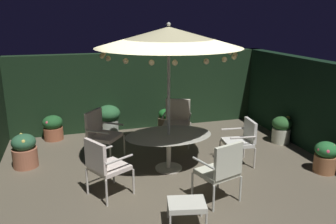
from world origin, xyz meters
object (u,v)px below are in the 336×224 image
patio_chair_north (242,138)px  ottoman_footrest (187,205)px  potted_plant_right_near (165,121)px  patio_chair_east (101,131)px  patio_chair_southeast (104,164)px  potted_plant_front_corner (53,127)px  patio_dining_table (169,140)px  patio_chair_south (221,168)px  potted_plant_back_left (281,129)px  potted_plant_left_near (109,118)px  patio_chair_northeast (177,119)px  patio_umbrella (169,37)px  potted_plant_back_center (25,151)px  potted_plant_right_far (326,157)px

patio_chair_north → ottoman_footrest: patio_chair_north is taller
potted_plant_right_near → patio_chair_east: bearing=-144.5°
patio_chair_southeast → potted_plant_right_near: size_ratio=1.64×
potted_plant_front_corner → patio_dining_table: bearing=-47.5°
patio_chair_south → potted_plant_back_left: 3.28m
patio_chair_east → ottoman_footrest: 2.93m
patio_chair_east → potted_plant_front_corner: (-1.00, 1.49, -0.29)m
potted_plant_front_corner → potted_plant_left_near: (1.35, 0.10, 0.09)m
patio_chair_north → patio_chair_northeast: 1.77m
patio_umbrella → ottoman_footrest: (-0.29, -1.87, -2.22)m
patio_chair_east → potted_plant_front_corner: 1.82m
patio_chair_east → potted_plant_right_near: (1.75, 1.25, -0.29)m
patio_chair_east → patio_chair_south: (1.63, -2.34, -0.01)m
patio_chair_southeast → ottoman_footrest: bearing=-48.4°
patio_chair_east → patio_chair_south: bearing=-55.1°
patio_dining_table → ottoman_footrest: bearing=-98.8°
patio_chair_north → patio_chair_northeast: bearing=119.2°
patio_chair_north → potted_plant_front_corner: 4.49m
potted_plant_back_left → potted_plant_right_near: bearing=148.1°
patio_dining_table → ottoman_footrest: size_ratio=2.76×
patio_chair_northeast → patio_chair_east: (-1.81, -0.47, 0.02)m
patio_chair_northeast → potted_plant_front_corner: size_ratio=1.69×
patio_chair_east → potted_plant_back_left: size_ratio=1.63×
patio_dining_table → potted_plant_back_left: patio_dining_table is taller
patio_umbrella → potted_plant_right_near: (0.55, 2.15, -2.22)m
patio_chair_north → patio_chair_southeast: bearing=-168.8°
patio_umbrella → potted_plant_left_near: patio_umbrella is taller
patio_chair_northeast → potted_plant_back_center: size_ratio=1.49×
patio_chair_north → potted_plant_left_near: patio_chair_north is taller
patio_umbrella → potted_plant_front_corner: (-2.19, 2.39, -2.22)m
patio_chair_north → patio_chair_south: bearing=-129.5°
patio_chair_northeast → potted_plant_front_corner: bearing=160.0°
patio_chair_southeast → potted_plant_back_center: bearing=130.4°
ottoman_footrest → potted_plant_right_far: potted_plant_right_far is taller
potted_plant_right_far → potted_plant_right_near: 3.87m
patio_dining_table → patio_chair_south: patio_chair_south is taller
potted_plant_back_center → potted_plant_right_near: potted_plant_back_center is taller
patio_chair_northeast → potted_plant_back_center: 3.35m
patio_umbrella → potted_plant_back_center: patio_umbrella is taller
potted_plant_front_corner → potted_plant_right_far: (5.02, -3.38, 0.01)m
patio_chair_east → ottoman_footrest: bearing=-72.0°
patio_dining_table → potted_plant_front_corner: (-2.19, 2.40, -0.29)m
patio_chair_north → potted_plant_left_near: 3.54m
potted_plant_back_left → potted_plant_right_near: size_ratio=1.03×
patio_dining_table → patio_chair_northeast: (0.61, 1.37, -0.02)m
patio_dining_table → patio_umbrella: bearing=99.1°
potted_plant_right_near → patio_chair_north: bearing=-68.4°
potted_plant_left_near → potted_plant_right_near: size_ratio=1.18×
potted_plant_right_near → potted_plant_left_near: bearing=166.2°
potted_plant_right_far → potted_plant_right_near: potted_plant_right_near is taller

